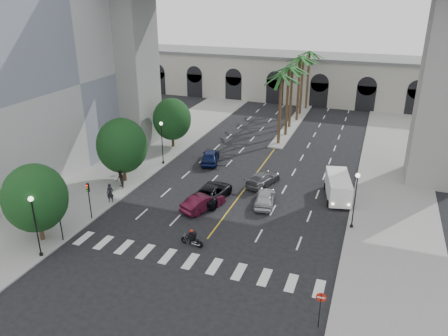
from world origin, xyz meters
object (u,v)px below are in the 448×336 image
car_a (265,198)px  pedestrian_b (121,179)px  motorcycle_rider (193,239)px  cargo_van (338,187)px  traffic_signal_far (89,195)px  pedestrian_a (110,193)px  car_b (203,202)px  car_d (263,179)px  car_c (212,192)px  lamp_post_right (355,196)px  do_not_enter_sign (321,303)px  lamp_post_left_far (162,139)px  lamp_post_left_near (35,221)px  car_e (210,156)px  traffic_signal_near (59,215)px

car_a → pedestrian_b: 15.39m
motorcycle_rider → cargo_van: 16.57m
traffic_signal_far → pedestrian_a: size_ratio=1.90×
car_b → car_d: car_b is taller
car_b → car_d: bearing=-93.7°
car_b → car_c: 2.29m
lamp_post_right → car_d: (-9.90, 6.42, -2.51)m
car_c → do_not_enter_sign: (12.88, -14.49, 1.10)m
car_d → cargo_van: bearing=-169.6°
lamp_post_left_far → lamp_post_right: size_ratio=1.00×
traffic_signal_far → car_a: traffic_signal_far is taller
lamp_post_left_near → car_d: size_ratio=1.09×
car_e → do_not_enter_sign: 29.07m
lamp_post_right → cargo_van: bearing=108.6°
do_not_enter_sign → lamp_post_left_far: bearing=131.6°
car_e → cargo_van: 16.47m
car_e → motorcycle_rider: bearing=91.8°
lamp_post_left_far → do_not_enter_sign: size_ratio=2.03×
car_c → do_not_enter_sign: do_not_enter_sign is taller
traffic_signal_far → car_b: bearing=31.1°
traffic_signal_near → car_a: size_ratio=0.81×
car_a → lamp_post_left_far: bearing=-31.7°
lamp_post_left_far → car_a: (14.37, -6.15, -2.45)m
traffic_signal_near → cargo_van: 26.35m
car_e → pedestrian_b: bearing=44.1°
do_not_enter_sign → car_c: bearing=127.4°
pedestrian_a → lamp_post_left_far: bearing=69.2°
car_a → traffic_signal_far: bearing=21.8°
car_c → car_d: car_c is taller
traffic_signal_far → lamp_post_left_near: bearing=-90.9°
do_not_enter_sign → pedestrian_b: bearing=145.3°
pedestrian_a → pedestrian_b: (-0.82, 3.18, 0.03)m
lamp_post_left_far → car_b: bearing=-45.3°
traffic_signal_near → pedestrian_a: (-0.20, 7.45, -1.40)m
traffic_signal_far → car_a: 16.62m
lamp_post_left_near → car_c: (9.02, 14.17, -2.41)m
motorcycle_rider → car_b: (-1.65, 6.27, 0.09)m
lamp_post_left_near → car_a: 20.80m
lamp_post_left_far → motorcycle_rider: 18.89m
cargo_van → pedestrian_b: 22.51m
lamp_post_left_far → pedestrian_b: bearing=-96.7°
car_b → lamp_post_left_near: bearing=76.4°
lamp_post_left_far → cargo_van: bearing=-6.5°
lamp_post_right → pedestrian_b: bearing=179.7°
lamp_post_left_near → pedestrian_a: bearing=90.6°
lamp_post_left_near → lamp_post_left_far: bearing=90.0°
lamp_post_right → traffic_signal_far: size_ratio=1.47×
car_d → pedestrian_a: (-13.00, -9.46, 0.40)m
car_c → pedestrian_a: (-9.12, -4.22, 0.30)m
lamp_post_left_near → car_a: lamp_post_left_near is taller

